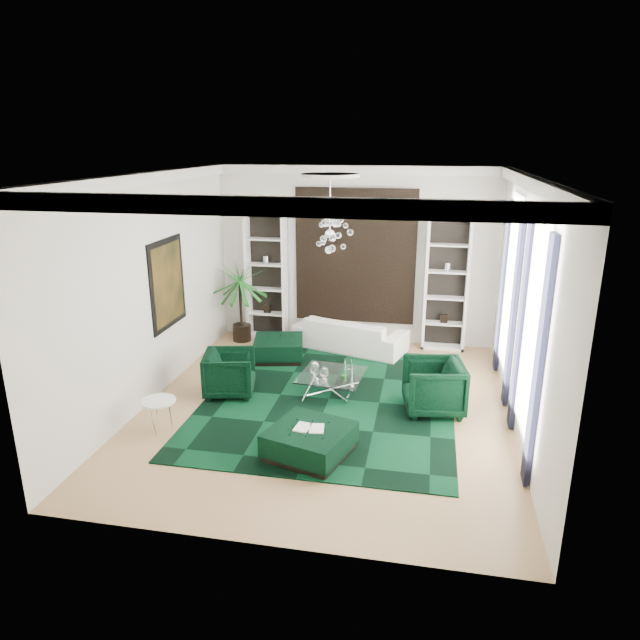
% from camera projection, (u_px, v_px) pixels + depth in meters
% --- Properties ---
extents(floor, '(6.00, 7.00, 0.02)m').
position_uv_depth(floor, '(326.00, 408.00, 9.58)').
color(floor, tan).
rests_on(floor, ground).
extents(ceiling, '(6.00, 7.00, 0.02)m').
position_uv_depth(ceiling, '(327.00, 174.00, 8.43)').
color(ceiling, white).
rests_on(ceiling, ground).
extents(wall_back, '(6.00, 0.02, 3.80)m').
position_uv_depth(wall_back, '(355.00, 256.00, 12.29)').
color(wall_back, silver).
rests_on(wall_back, ground).
extents(wall_front, '(6.00, 0.02, 3.80)m').
position_uv_depth(wall_front, '(264.00, 389.00, 5.72)').
color(wall_front, silver).
rests_on(wall_front, ground).
extents(wall_left, '(0.02, 7.00, 3.80)m').
position_uv_depth(wall_left, '(150.00, 289.00, 9.55)').
color(wall_left, silver).
rests_on(wall_left, ground).
extents(wall_right, '(0.02, 7.00, 3.80)m').
position_uv_depth(wall_right, '(525.00, 308.00, 8.46)').
color(wall_right, silver).
rests_on(wall_right, ground).
extents(crown_molding, '(6.00, 7.00, 0.18)m').
position_uv_depth(crown_molding, '(327.00, 181.00, 8.46)').
color(crown_molding, white).
rests_on(crown_molding, ceiling).
extents(ceiling_medallion, '(0.90, 0.90, 0.05)m').
position_uv_depth(ceiling_medallion, '(330.00, 175.00, 8.72)').
color(ceiling_medallion, white).
rests_on(ceiling_medallion, ceiling).
extents(tapestry, '(2.50, 0.06, 2.80)m').
position_uv_depth(tapestry, '(355.00, 256.00, 12.25)').
color(tapestry, black).
rests_on(tapestry, wall_back).
extents(shelving_left, '(0.90, 0.38, 2.80)m').
position_uv_depth(shelving_left, '(267.00, 277.00, 12.61)').
color(shelving_left, white).
rests_on(shelving_left, floor).
extents(shelving_right, '(0.90, 0.38, 2.80)m').
position_uv_depth(shelving_right, '(446.00, 285.00, 11.90)').
color(shelving_right, white).
rests_on(shelving_right, floor).
extents(painting, '(0.04, 1.30, 1.60)m').
position_uv_depth(painting, '(168.00, 284.00, 10.12)').
color(painting, black).
rests_on(painting, wall_left).
extents(window_near, '(0.03, 1.10, 2.90)m').
position_uv_depth(window_near, '(534.00, 327.00, 7.62)').
color(window_near, white).
rests_on(window_near, wall_right).
extents(curtain_near_a, '(0.07, 0.30, 3.25)m').
position_uv_depth(curtain_near_a, '(539.00, 365.00, 6.97)').
color(curtain_near_a, black).
rests_on(curtain_near_a, floor).
extents(curtain_near_b, '(0.07, 0.30, 3.25)m').
position_uv_depth(curtain_near_b, '(521.00, 327.00, 8.43)').
color(curtain_near_b, black).
rests_on(curtain_near_b, floor).
extents(window_far, '(0.03, 1.10, 2.90)m').
position_uv_depth(window_far, '(511.00, 284.00, 9.87)').
color(window_far, white).
rests_on(window_far, wall_right).
extents(curtain_far_a, '(0.07, 0.30, 3.25)m').
position_uv_depth(curtain_far_a, '(514.00, 311.00, 9.22)').
color(curtain_far_a, black).
rests_on(curtain_far_a, floor).
extents(curtain_far_b, '(0.07, 0.30, 3.25)m').
position_uv_depth(curtain_far_b, '(503.00, 287.00, 10.68)').
color(curtain_far_b, black).
rests_on(curtain_far_b, floor).
extents(rug, '(4.20, 5.00, 0.02)m').
position_uv_depth(rug, '(329.00, 399.00, 9.86)').
color(rug, black).
rests_on(rug, floor).
extents(sofa, '(2.52, 1.57, 0.69)m').
position_uv_depth(sofa, '(350.00, 334.00, 12.14)').
color(sofa, white).
rests_on(sofa, floor).
extents(armchair_left, '(1.03, 1.01, 0.79)m').
position_uv_depth(armchair_left, '(230.00, 373.00, 9.96)').
color(armchair_left, black).
rests_on(armchair_left, floor).
extents(armchair_right, '(1.09, 1.07, 0.87)m').
position_uv_depth(armchair_right, '(433.00, 387.00, 9.32)').
color(armchair_right, black).
rests_on(armchair_right, floor).
extents(coffee_table, '(1.17, 1.17, 0.37)m').
position_uv_depth(coffee_table, '(332.00, 384.00, 10.04)').
color(coffee_table, white).
rests_on(coffee_table, floor).
extents(ottoman_side, '(1.16, 1.16, 0.43)m').
position_uv_depth(ottoman_side, '(279.00, 349.00, 11.63)').
color(ottoman_side, black).
rests_on(ottoman_side, floor).
extents(ottoman_front, '(1.32, 1.32, 0.42)m').
position_uv_depth(ottoman_front, '(310.00, 442.00, 8.05)').
color(ottoman_front, black).
rests_on(ottoman_front, floor).
extents(book, '(0.42, 0.28, 0.03)m').
position_uv_depth(book, '(310.00, 428.00, 7.99)').
color(book, white).
rests_on(book, ottoman_front).
extents(side_table, '(0.64, 0.64, 0.51)m').
position_uv_depth(side_table, '(160.00, 416.00, 8.71)').
color(side_table, white).
rests_on(side_table, floor).
extents(palm, '(1.79, 1.79, 2.23)m').
position_uv_depth(palm, '(240.00, 292.00, 12.45)').
color(palm, '#1B6720').
rests_on(palm, floor).
extents(chandelier, '(0.94, 0.94, 0.63)m').
position_uv_depth(chandelier, '(330.00, 235.00, 9.00)').
color(chandelier, white).
rests_on(chandelier, ceiling).
extents(table_plant, '(0.15, 0.13, 0.22)m').
position_uv_depth(table_plant, '(345.00, 375.00, 9.69)').
color(table_plant, '#1B6720').
rests_on(table_plant, coffee_table).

